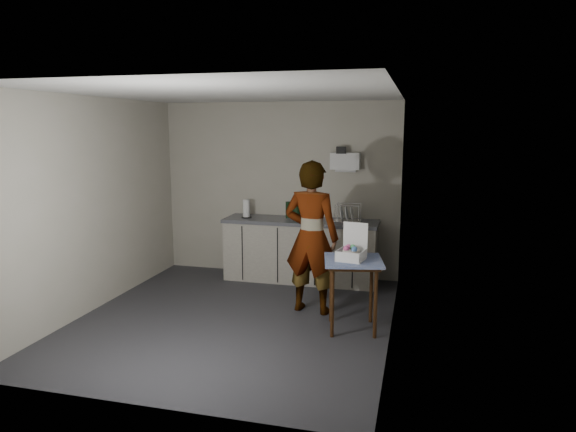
% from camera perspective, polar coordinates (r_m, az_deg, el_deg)
% --- Properties ---
extents(ground, '(4.00, 4.00, 0.00)m').
position_cam_1_polar(ground, '(6.21, -5.91, -11.27)').
color(ground, '#2C2B31').
rests_on(ground, ground).
extents(wall_back, '(3.60, 0.02, 2.60)m').
position_cam_1_polar(wall_back, '(7.74, -0.96, 2.94)').
color(wall_back, '#B8B4A0').
rests_on(wall_back, ground).
extents(wall_right, '(0.02, 4.00, 2.60)m').
position_cam_1_polar(wall_right, '(5.50, 11.60, -0.09)').
color(wall_right, '#B8B4A0').
rests_on(wall_right, ground).
extents(wall_left, '(0.02, 4.00, 2.60)m').
position_cam_1_polar(wall_left, '(6.70, -20.62, 1.23)').
color(wall_left, '#B8B4A0').
rests_on(wall_left, ground).
extents(ceiling, '(3.60, 4.00, 0.01)m').
position_cam_1_polar(ceiling, '(5.80, -6.37, 13.39)').
color(ceiling, silver).
rests_on(ceiling, wall_back).
extents(kitchen_counter, '(2.24, 0.62, 0.91)m').
position_cam_1_polar(kitchen_counter, '(7.53, 1.41, -4.02)').
color(kitchen_counter, black).
rests_on(kitchen_counter, ground).
extents(wall_shelf, '(0.42, 0.18, 0.37)m').
position_cam_1_polar(wall_shelf, '(7.43, 6.37, 6.05)').
color(wall_shelf, white).
rests_on(wall_shelf, ground).
extents(side_table, '(0.73, 0.73, 0.80)m').
position_cam_1_polar(side_table, '(5.70, 7.24, -5.80)').
color(side_table, '#3B1F0D').
rests_on(side_table, ground).
extents(standing_man, '(0.73, 0.54, 1.85)m').
position_cam_1_polar(standing_man, '(6.17, 2.62, -2.38)').
color(standing_man, '#B2A593').
rests_on(standing_man, ground).
extents(soap_bottle, '(0.13, 0.13, 0.32)m').
position_cam_1_polar(soap_bottle, '(7.35, 0.94, 0.78)').
color(soap_bottle, black).
rests_on(soap_bottle, kitchen_counter).
extents(soda_can, '(0.07, 0.07, 0.13)m').
position_cam_1_polar(soda_can, '(7.48, 0.78, 0.19)').
color(soda_can, red).
rests_on(soda_can, kitchen_counter).
extents(dark_bottle, '(0.07, 0.07, 0.25)m').
position_cam_1_polar(dark_bottle, '(7.52, 0.01, 0.69)').
color(dark_bottle, black).
rests_on(dark_bottle, kitchen_counter).
extents(paper_towel, '(0.15, 0.15, 0.27)m').
position_cam_1_polar(paper_towel, '(7.59, -4.65, 0.77)').
color(paper_towel, black).
rests_on(paper_towel, kitchen_counter).
extents(dish_rack, '(0.37, 0.28, 0.26)m').
position_cam_1_polar(dish_rack, '(7.29, 6.62, -0.19)').
color(dish_rack, white).
rests_on(dish_rack, kitchen_counter).
extents(bakery_box, '(0.33, 0.34, 0.39)m').
position_cam_1_polar(bakery_box, '(5.63, 7.07, -3.96)').
color(bakery_box, white).
rests_on(bakery_box, side_table).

